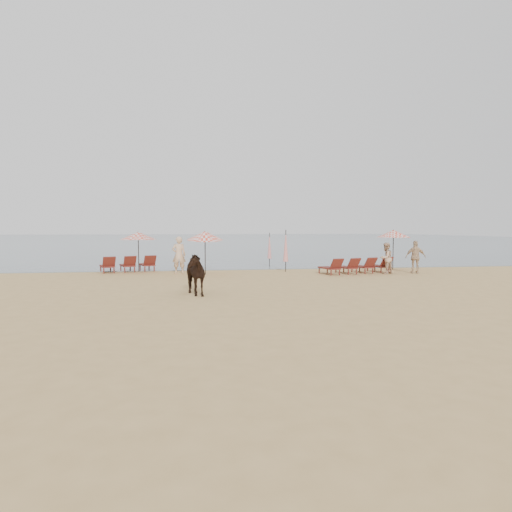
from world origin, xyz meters
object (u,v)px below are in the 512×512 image
Objects in this scene: umbrella_closed_left at (286,246)px; umbrella_closed_right at (269,246)px; beachgoer_left at (179,255)px; beachgoer_right_a at (386,258)px; umbrella_open_left_a at (138,236)px; umbrella_open_right at (393,234)px; lounger_cluster_left at (128,264)px; beachgoer_right_b at (416,257)px; cow at (192,274)px; umbrella_open_left_b at (205,236)px; lounger_cluster_right at (357,266)px.

umbrella_closed_left is 1.09× the size of umbrella_closed_right.
umbrella_closed_right is 1.08× the size of beachgoer_left.
umbrella_open_left_a is at bearing -41.55° from beachgoer_right_a.
umbrella_closed_right is at bearing 166.12° from umbrella_open_right.
lounger_cluster_left is 8.42m from umbrella_closed_left.
beachgoer_left is 1.13× the size of beachgoer_right_b.
umbrella_open_right is 1.27× the size of cow.
cow is at bearing -60.47° from umbrella_open_left_a.
umbrella_open_right reaches higher than beachgoer_left.
umbrella_open_right is at bearing 2.78° from umbrella_closed_left.
beachgoer_right_a is at bearing 8.28° from umbrella_open_left_b.
umbrella_open_left_b is at bearing -17.79° from umbrella_open_left_a.
umbrella_closed_right reaches higher than beachgoer_right_a.
umbrella_closed_right is 1.17× the size of cow.
umbrella_closed_left is 5.61m from beachgoer_left.
lounger_cluster_left is at bearing 153.81° from lounger_cluster_right.
umbrella_open_right is 1.09× the size of umbrella_closed_right.
umbrella_open_right is (13.94, -0.75, 0.09)m from umbrella_open_left_a.
umbrella_open_right is at bearing -152.91° from beachgoer_right_a.
beachgoer_left is at bearing 10.53° from beachgoer_right_b.
beachgoer_left is at bearing 77.45° from cow.
umbrella_closed_left reaches higher than beachgoer_right_b.
umbrella_open_left_b is at bearing 66.36° from cow.
beachgoer_right_a is at bearing -1.85° from umbrella_open_left_a.
umbrella_closed_left is 1.17× the size of beachgoer_left.
lounger_cluster_right is at bearing -140.27° from umbrella_open_right.
umbrella_open_left_a is 0.94× the size of umbrella_open_left_b.
lounger_cluster_left is 1.37× the size of umbrella_open_right.
beachgoer_right_b reaches higher than lounger_cluster_right.
umbrella_open_left_a reaches higher than beachgoer_right_b.
umbrella_closed_left is (4.28, 0.83, -0.58)m from umbrella_open_left_b.
umbrella_open_right is 11.85m from beachgoer_left.
lounger_cluster_left is 14.61m from umbrella_open_right.
umbrella_closed_right is at bearing 47.96° from cow.
umbrella_closed_right is 8.27m from beachgoer_right_b.
beachgoer_right_a is (4.80, -1.78, -0.58)m from umbrella_closed_left.
umbrella_open_right reaches higher than beachgoer_right_a.
lounger_cluster_right is (11.68, -2.58, -0.02)m from lounger_cluster_left.
beachgoer_right_a is (9.08, -0.95, -1.16)m from umbrella_open_left_b.
umbrella_open_left_b is (-7.67, 0.58, 1.56)m from lounger_cluster_right.
umbrella_closed_right is 1.22× the size of beachgoer_right_b.
lounger_cluster_left is at bearing -167.16° from umbrella_closed_right.
umbrella_closed_left reaches higher than beachgoer_left.
lounger_cluster_left is 13.42m from beachgoer_right_a.
cow is at bearing -87.00° from lounger_cluster_left.
lounger_cluster_right is at bearing 169.71° from beachgoer_left.
umbrella_open_left_b is at bearing -165.47° from umbrella_open_right.
cow is 12.60m from beachgoer_right_b.
umbrella_closed_right reaches higher than cow.
umbrella_open_left_b is at bearing -168.98° from umbrella_closed_left.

